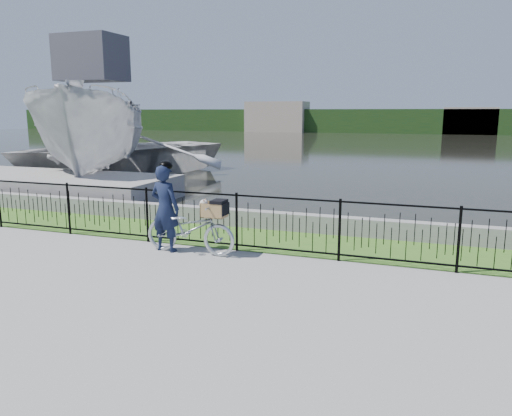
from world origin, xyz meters
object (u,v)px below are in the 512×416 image
at_px(bicycle_rig, 191,228).
at_px(dock, 27,184).
at_px(boat_far, 117,152).
at_px(boat_near, 96,133).
at_px(cyclist, 165,207).

bearing_deg(bicycle_rig, dock, 152.15).
distance_m(dock, boat_far, 5.59).
height_order(bicycle_rig, boat_near, boat_near).
xyz_separation_m(bicycle_rig, boat_near, (-7.51, 7.10, 1.41)).
bearing_deg(boat_near, bicycle_rig, -43.39).
height_order(dock, boat_far, boat_far).
bearing_deg(boat_near, boat_far, 111.90).
relative_size(bicycle_rig, boat_near, 0.19).
bearing_deg(cyclist, dock, 150.46).
distance_m(dock, cyclist, 8.87).
xyz_separation_m(dock, bicycle_rig, (8.24, -4.35, 0.14)).
bearing_deg(boat_far, bicycle_rig, -48.90).
xyz_separation_m(cyclist, boat_far, (-8.10, 9.91, 0.10)).
bearing_deg(dock, boat_near, 75.18).
xyz_separation_m(bicycle_rig, cyclist, (-0.54, -0.01, 0.38)).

